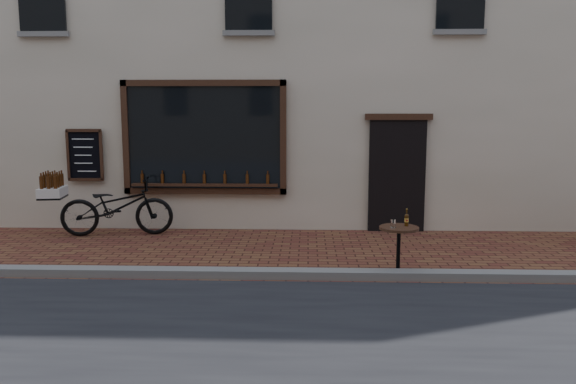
{
  "coord_description": "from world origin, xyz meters",
  "views": [
    {
      "loc": [
        0.14,
        -7.58,
        2.37
      ],
      "look_at": [
        -0.17,
        1.2,
        1.1
      ],
      "focal_mm": 35.0,
      "sensor_mm": 36.0,
      "label": 1
    }
  ],
  "objects": [
    {
      "name": "cargo_bicycle",
      "position": [
        -3.55,
        2.88,
        0.57
      ],
      "size": [
        2.51,
        1.06,
        1.19
      ],
      "rotation": [
        0.0,
        0.0,
        1.73
      ],
      "color": "black",
      "rests_on": "ground"
    },
    {
      "name": "kerb",
      "position": [
        0.0,
        0.2,
        0.06
      ],
      "size": [
        90.0,
        0.25,
        0.12
      ],
      "primitive_type": "cube",
      "color": "slate",
      "rests_on": "ground"
    },
    {
      "name": "ground",
      "position": [
        0.0,
        0.0,
        0.0
      ],
      "size": [
        90.0,
        90.0,
        0.0
      ],
      "primitive_type": "plane",
      "color": "#59261D",
      "rests_on": "ground"
    },
    {
      "name": "bistro_table",
      "position": [
        1.46,
        0.35,
        0.52
      ],
      "size": [
        0.57,
        0.57,
        0.97
      ],
      "color": "black",
      "rests_on": "ground"
    },
    {
      "name": "shop_building",
      "position": [
        0.0,
        6.5,
        5.0
      ],
      "size": [
        28.0,
        6.2,
        10.0
      ],
      "color": "beige",
      "rests_on": "ground"
    }
  ]
}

